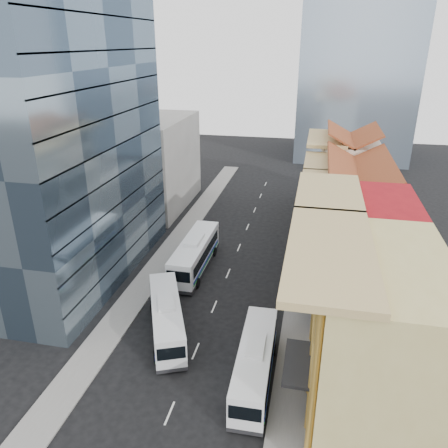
% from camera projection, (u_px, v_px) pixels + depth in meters
% --- Properties ---
extents(ground, '(200.00, 200.00, 0.00)m').
position_uv_depth(ground, '(165.00, 424.00, 30.57)').
color(ground, black).
rests_on(ground, ground).
extents(sidewalk_right, '(3.00, 90.00, 0.15)m').
position_uv_depth(sidewalk_right, '(303.00, 281.00, 48.73)').
color(sidewalk_right, slate).
rests_on(sidewalk_right, ground).
extents(sidewalk_left, '(3.00, 90.00, 0.15)m').
position_uv_depth(sidewalk_left, '(158.00, 265.00, 52.02)').
color(sidewalk_left, slate).
rests_on(sidewalk_left, ground).
extents(shophouse_tan, '(8.00, 14.00, 12.00)m').
position_uv_depth(shophouse_tan, '(378.00, 336.00, 30.05)').
color(shophouse_tan, '#CCBE76').
rests_on(shophouse_tan, ground).
extents(shophouse_red, '(8.00, 10.00, 12.00)m').
position_uv_depth(shophouse_red, '(364.00, 258.00, 40.86)').
color(shophouse_red, maroon).
rests_on(shophouse_red, ground).
extents(shophouse_cream_near, '(8.00, 9.00, 10.00)m').
position_uv_depth(shophouse_cream_near, '(356.00, 229.00, 49.82)').
color(shophouse_cream_near, beige).
rests_on(shophouse_cream_near, ground).
extents(shophouse_cream_mid, '(8.00, 9.00, 10.00)m').
position_uv_depth(shophouse_cream_mid, '(352.00, 202.00, 57.93)').
color(shophouse_cream_mid, beige).
rests_on(shophouse_cream_mid, ground).
extents(shophouse_cream_far, '(8.00, 12.00, 11.00)m').
position_uv_depth(shophouse_cream_far, '(348.00, 177.00, 67.20)').
color(shophouse_cream_far, beige).
rests_on(shophouse_cream_far, ground).
extents(office_tower, '(12.00, 26.00, 30.00)m').
position_uv_depth(office_tower, '(62.00, 143.00, 45.18)').
color(office_tower, '#374858').
rests_on(office_tower, ground).
extents(office_block_far, '(10.00, 18.00, 14.00)m').
position_uv_depth(office_block_far, '(155.00, 163.00, 68.82)').
color(office_block_far, gray).
rests_on(office_block_far, ground).
extents(bus_left_near, '(6.78, 11.33, 3.59)m').
position_uv_depth(bus_left_near, '(167.00, 316.00, 39.43)').
color(bus_left_near, silver).
rests_on(bus_left_near, ground).
extents(bus_left_far, '(2.98, 12.45, 3.99)m').
position_uv_depth(bus_left_far, '(195.00, 253.00, 50.69)').
color(bus_left_far, silver).
rests_on(bus_left_far, ground).
extents(bus_right, '(2.84, 11.11, 3.54)m').
position_uv_depth(bus_right, '(255.00, 362.00, 33.87)').
color(bus_right, white).
rests_on(bus_right, ground).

